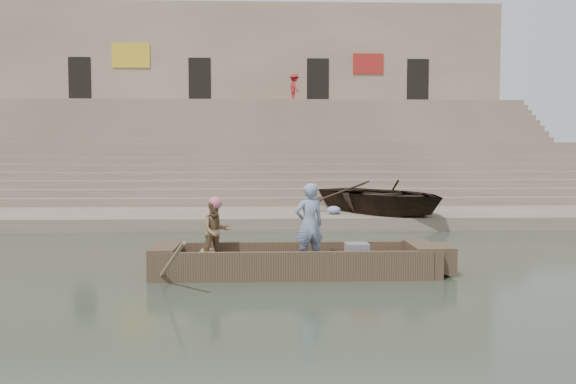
{
  "coord_description": "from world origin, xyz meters",
  "views": [
    {
      "loc": [
        1.83,
        -11.99,
        2.47
      ],
      "look_at": [
        2.42,
        3.28,
        1.4
      ],
      "focal_mm": 37.48,
      "sensor_mm": 36.0,
      "label": 1
    }
  ],
  "objects": [
    {
      "name": "television",
      "position": [
        3.64,
        -0.22,
        0.42
      ],
      "size": [
        0.46,
        0.42,
        0.4
      ],
      "color": "slate",
      "rests_on": "main_rowboat"
    },
    {
      "name": "main_rowboat",
      "position": [
        2.42,
        -0.22,
        0.11
      ],
      "size": [
        5.0,
        1.3,
        0.22
      ],
      "primitive_type": "cube",
      "color": "brown",
      "rests_on": "ground"
    },
    {
      "name": "ghat_steps",
      "position": [
        0.0,
        17.19,
        1.8
      ],
      "size": [
        32.0,
        11.0,
        5.2
      ],
      "color": "gray",
      "rests_on": "ground"
    },
    {
      "name": "standing_man",
      "position": [
        2.69,
        -0.42,
        1.02
      ],
      "size": [
        0.68,
        0.55,
        1.61
      ],
      "primitive_type": "imported",
      "rotation": [
        0.0,
        0.0,
        3.47
      ],
      "color": "navy",
      "rests_on": "main_rowboat"
    },
    {
      "name": "mid_landing",
      "position": [
        0.0,
        15.5,
        1.4
      ],
      "size": [
        32.0,
        3.0,
        2.8
      ],
      "primitive_type": "cube",
      "color": "gray",
      "rests_on": "ground"
    },
    {
      "name": "rowing_man",
      "position": [
        0.84,
        -0.02,
        0.85
      ],
      "size": [
        0.75,
        0.68,
        1.26
      ],
      "primitive_type": "imported",
      "rotation": [
        0.0,
        0.0,
        0.4
      ],
      "color": "#297D45",
      "rests_on": "main_rowboat"
    },
    {
      "name": "rowboat_trim",
      "position": [
        2.63,
        -0.22,
        0.31
      ],
      "size": [
        6.04,
        2.63,
        1.93
      ],
      "color": "brown",
      "rests_on": "ground"
    },
    {
      "name": "beached_rowboat",
      "position": [
        5.7,
        7.62,
        0.95
      ],
      "size": [
        5.91,
        6.45,
        1.09
      ],
      "primitive_type": "imported",
      "rotation": [
        0.0,
        0.0,
        0.53
      ],
      "color": "#2D2116",
      "rests_on": "lower_landing"
    },
    {
      "name": "lower_landing",
      "position": [
        0.0,
        8.0,
        0.2
      ],
      "size": [
        32.0,
        4.0,
        0.4
      ],
      "primitive_type": "cube",
      "color": "gray",
      "rests_on": "ground"
    },
    {
      "name": "upper_landing",
      "position": [
        0.0,
        22.5,
        2.6
      ],
      "size": [
        32.0,
        3.0,
        5.2
      ],
      "primitive_type": "cube",
      "color": "gray",
      "rests_on": "ground"
    },
    {
      "name": "cloth_bundles",
      "position": [
        -2.28,
        8.2,
        0.53
      ],
      "size": [
        13.11,
        2.31,
        0.26
      ],
      "color": "#3F5999",
      "rests_on": "lower_landing"
    },
    {
      "name": "pedestrian",
      "position": [
        3.54,
        22.72,
        6.02
      ],
      "size": [
        0.87,
        1.18,
        1.64
      ],
      "primitive_type": "imported",
      "rotation": [
        0.0,
        0.0,
        1.84
      ],
      "color": "maroon",
      "rests_on": "upper_landing"
    },
    {
      "name": "building_wall",
      "position": [
        0.0,
        26.5,
        5.6
      ],
      "size": [
        32.0,
        5.07,
        11.2
      ],
      "color": "tan",
      "rests_on": "ground"
    },
    {
      "name": "ground",
      "position": [
        0.0,
        0.0,
        0.0
      ],
      "size": [
        120.0,
        120.0,
        0.0
      ],
      "primitive_type": "plane",
      "color": "#2C3628",
      "rests_on": "ground"
    }
  ]
}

